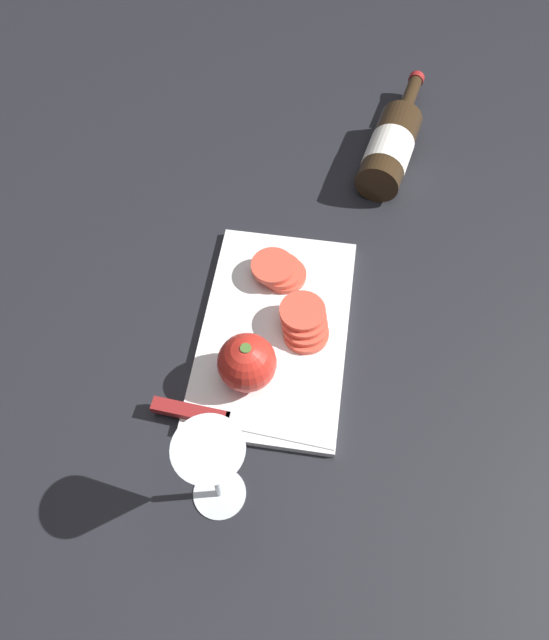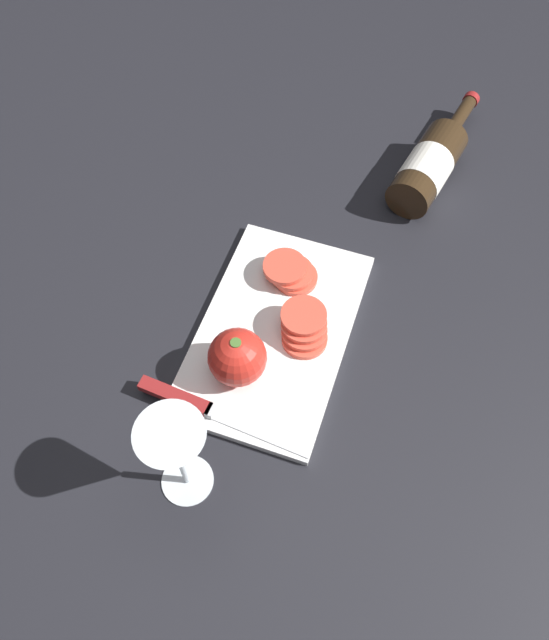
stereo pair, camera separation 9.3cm
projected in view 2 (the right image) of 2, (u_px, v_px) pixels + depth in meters
ground_plane at (279, 293)px, 1.05m from camera, size 3.00×3.00×0.00m
cutting_board at (274, 332)px, 1.00m from camera, size 0.38×0.23×0.01m
wine_bottle at (430, 165)px, 1.14m from camera, size 0.32×0.12×0.08m
wine_glass at (176, 450)px, 0.77m from camera, size 0.09×0.09×0.18m
whole_tomato at (237, 357)px, 0.92m from camera, size 0.09×0.09×0.09m
knife at (190, 402)px, 0.92m from camera, size 0.04×0.27×0.01m
tomato_slice_stack_near at (292, 272)px, 1.03m from camera, size 0.07×0.09×0.03m
tomato_slice_stack_far at (304, 327)px, 0.97m from camera, size 0.09×0.08×0.04m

